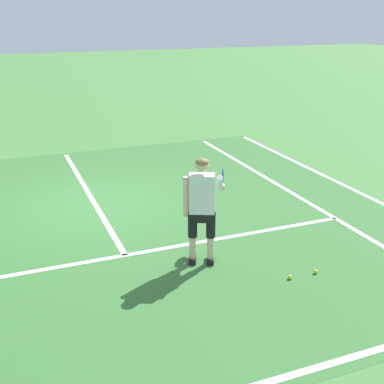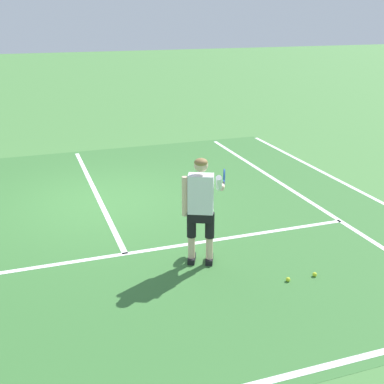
# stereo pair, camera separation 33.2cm
# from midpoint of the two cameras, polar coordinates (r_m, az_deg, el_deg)

# --- Properties ---
(ground_plane) EXTENTS (80.00, 80.00, 0.00)m
(ground_plane) POSITION_cam_midpoint_polar(r_m,az_deg,el_deg) (10.50, -9.59, -1.08)
(ground_plane) COLOR #477F3D
(court_inner_surface) EXTENTS (10.98, 10.23, 0.00)m
(court_inner_surface) POSITION_cam_midpoint_polar(r_m,az_deg,el_deg) (9.56, -8.50, -3.18)
(court_inner_surface) COLOR #387033
(court_inner_surface) RESTS_ON ground
(line_service) EXTENTS (8.23, 0.10, 0.01)m
(line_service) POSITION_cam_midpoint_polar(r_m,az_deg,el_deg) (8.23, -6.48, -7.05)
(line_service) COLOR white
(line_service) RESTS_ON ground
(line_centre_service) EXTENTS (0.10, 6.40, 0.01)m
(line_centre_service) POSITION_cam_midpoint_polar(r_m,az_deg,el_deg) (11.14, -10.21, 0.14)
(line_centre_service) COLOR white
(line_centre_service) RESTS_ON ground
(line_singles_right) EXTENTS (0.10, 9.83, 0.01)m
(line_singles_right) POSITION_cam_midpoint_polar(r_m,az_deg,el_deg) (10.99, 13.02, -0.33)
(line_singles_right) COLOR white
(line_singles_right) RESTS_ON ground
(line_doubles_right) EXTENTS (0.10, 9.83, 0.01)m
(line_doubles_right) POSITION_cam_midpoint_polar(r_m,az_deg,el_deg) (11.76, 18.73, 0.44)
(line_doubles_right) COLOR white
(line_doubles_right) RESTS_ON ground
(tennis_player) EXTENTS (0.98, 0.96, 1.71)m
(tennis_player) POSITION_cam_midpoint_polar(r_m,az_deg,el_deg) (7.53, 2.34, -1.36)
(tennis_player) COLOR black
(tennis_player) RESTS_ON ground
(tennis_ball_near_feet) EXTENTS (0.07, 0.07, 0.07)m
(tennis_ball_near_feet) POSITION_cam_midpoint_polar(r_m,az_deg,el_deg) (7.57, 12.17, -9.76)
(tennis_ball_near_feet) COLOR #CCE02D
(tennis_ball_near_feet) RESTS_ON ground
(tennis_ball_by_baseline) EXTENTS (0.07, 0.07, 0.07)m
(tennis_ball_by_baseline) POSITION_cam_midpoint_polar(r_m,az_deg,el_deg) (7.79, 15.05, -9.10)
(tennis_ball_by_baseline) COLOR #CCE02D
(tennis_ball_by_baseline) RESTS_ON ground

